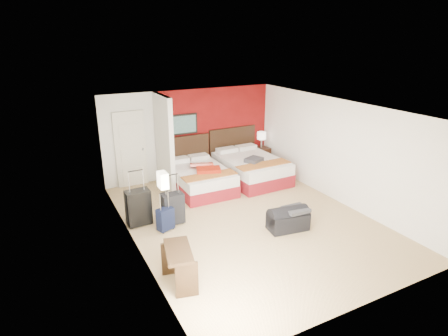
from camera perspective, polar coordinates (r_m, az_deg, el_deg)
ground at (r=8.47m, az=3.61°, el=-7.82°), size 6.50×6.50×0.00m
room_walls at (r=8.65m, az=-9.12°, el=1.58°), size 5.02×6.52×2.50m
red_accent_panel at (r=11.04m, az=-1.50°, el=5.73°), size 3.50×0.04×2.50m
partition_wall at (r=9.85m, az=-9.11°, el=3.78°), size 0.12×1.20×2.50m
entry_door at (r=10.27m, az=-14.07°, el=2.77°), size 0.82×0.06×2.05m
bed_left at (r=9.93m, az=-3.65°, el=-1.71°), size 1.38×1.97×0.59m
bed_right at (r=10.61m, az=4.14°, el=-0.14°), size 1.55×2.17×0.64m
red_suitcase_open at (r=9.76m, az=-2.92°, el=0.08°), size 0.86×1.00×0.10m
jacket_bundle at (r=10.20m, az=4.58°, el=1.24°), size 0.56×0.52×0.11m
nightstand at (r=11.69m, az=5.65°, el=1.66°), size 0.47×0.47×0.62m
table_lamp at (r=11.53m, az=5.75°, el=4.29°), size 0.35×0.35×0.49m
suitcase_black at (r=8.27m, az=-12.92°, el=-6.06°), size 0.52×0.34×0.77m
suitcase_charcoal at (r=8.20m, az=-7.79°, el=-6.30°), size 0.46×0.29×0.67m
suitcase_navy at (r=8.00m, az=-8.94°, el=-7.86°), size 0.39×0.31×0.47m
duffel_bag at (r=8.07m, az=9.75°, el=-7.86°), size 0.89×0.56×0.42m
jacket_draped at (r=8.01m, az=10.92°, el=-6.20°), size 0.51×0.43×0.07m
desk at (r=6.33m, az=-6.89°, el=-14.78°), size 0.57×0.87×0.67m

